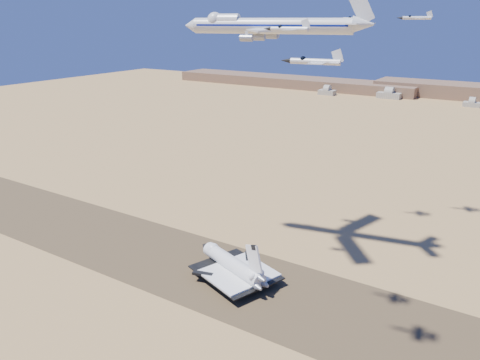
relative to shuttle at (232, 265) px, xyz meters
The scene contains 12 objects.
ground 13.65m from the shuttle, behind, with size 1200.00×1200.00×0.00m, color tan.
runway 13.64m from the shuttle, behind, with size 600.00×50.00×0.06m, color brown.
hangars 483.16m from the shuttle, 99.10° to the left, with size 200.50×29.50×30.00m.
shuttle is the anchor object (origin of this frame).
carrier_747 95.38m from the shuttle, 96.82° to the left, with size 76.26×57.72×18.94m.
crew_a 11.34m from the shuttle, 53.03° to the right, with size 0.70×0.46×1.92m, color #DE440D.
crew_b 12.22m from the shuttle, 29.47° to the right, with size 0.86×0.49×1.76m, color #DE440D.
crew_c 11.15m from the shuttle, 48.22° to the right, with size 1.11×0.57×1.90m, color #DE440D.
chase_jet_a 96.15m from the shuttle, 26.52° to the right, with size 13.97×7.60×3.48m.
chase_jet_b 98.22m from the shuttle, 33.46° to the right, with size 15.82×8.76×3.95m.
chase_jet_c 119.57m from the shuttle, 76.37° to the left, with size 13.82×8.13×3.54m.
chase_jet_d 137.58m from the shuttle, 67.40° to the left, with size 15.15×8.90×3.88m.
Camera 1 is at (103.56, -136.44, 98.75)m, focal length 35.00 mm.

